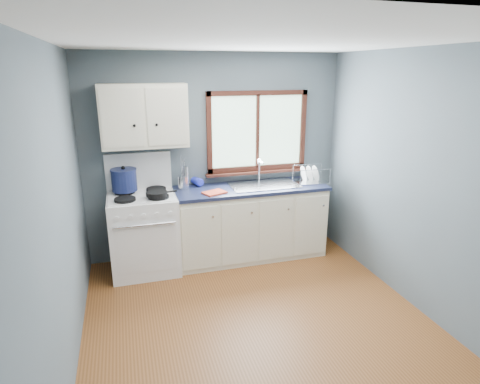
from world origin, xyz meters
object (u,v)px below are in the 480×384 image
object	(u,v)px
base_cabinets	(250,225)
stockpot	(124,180)
sink	(264,190)
utensil_crock	(183,182)
thermos	(186,178)
gas_range	(144,231)
dish_rack	(310,178)
skillet	(157,194)

from	to	relation	value
base_cabinets	stockpot	world-z (taller)	stockpot
stockpot	sink	bearing A→B (deg)	-4.35
utensil_crock	thermos	bearing A→B (deg)	-41.30
stockpot	base_cabinets	bearing A→B (deg)	-4.86
base_cabinets	sink	world-z (taller)	sink
gas_range	stockpot	xyz separation A→B (m)	(-0.17, 0.14, 0.60)
stockpot	thermos	size ratio (longest dim) A/B	1.16
sink	gas_range	bearing A→B (deg)	-179.29
gas_range	stockpot	world-z (taller)	gas_range
base_cabinets	dish_rack	distance (m)	0.98
gas_range	thermos	xyz separation A→B (m)	(0.53, 0.13, 0.57)
skillet	stockpot	world-z (taller)	stockpot
skillet	utensil_crock	xyz separation A→B (m)	(0.34, 0.31, 0.02)
skillet	utensil_crock	distance (m)	0.46
gas_range	skillet	world-z (taller)	gas_range
thermos	dish_rack	bearing A→B (deg)	-4.48
base_cabinets	utensil_crock	bearing A→B (deg)	170.66
base_cabinets	stockpot	distance (m)	1.63
gas_range	sink	bearing A→B (deg)	0.71
skillet	dish_rack	size ratio (longest dim) A/B	0.84
thermos	dish_rack	distance (m)	1.58
stockpot	utensil_crock	world-z (taller)	utensil_crock
stockpot	dish_rack	bearing A→B (deg)	-3.55
utensil_crock	thermos	size ratio (longest dim) A/B	1.44
stockpot	utensil_crock	distance (m)	0.68
gas_range	skillet	size ratio (longest dim) A/B	3.69
base_cabinets	thermos	distance (m)	1.02
base_cabinets	sink	xyz separation A→B (m)	(0.18, -0.00, 0.45)
sink	base_cabinets	bearing A→B (deg)	179.87
sink	skillet	size ratio (longest dim) A/B	2.28
stockpot	dish_rack	size ratio (longest dim) A/B	0.75
base_cabinets	thermos	xyz separation A→B (m)	(-0.77, 0.11, 0.65)
gas_range	dish_rack	xyz separation A→B (m)	(2.10, 0.00, 0.48)
base_cabinets	thermos	size ratio (longest dim) A/B	6.53
gas_range	sink	size ratio (longest dim) A/B	1.62
skillet	dish_rack	xyz separation A→B (m)	(1.94, 0.16, -0.01)
stockpot	utensil_crock	xyz separation A→B (m)	(0.68, 0.01, -0.09)
sink	utensil_crock	xyz separation A→B (m)	(-0.98, 0.13, 0.14)
sink	dish_rack	world-z (taller)	sink
gas_range	sink	world-z (taller)	gas_range
base_cabinets	dish_rack	size ratio (longest dim) A/B	4.24
utensil_crock	thermos	xyz separation A→B (m)	(0.03, -0.02, 0.06)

